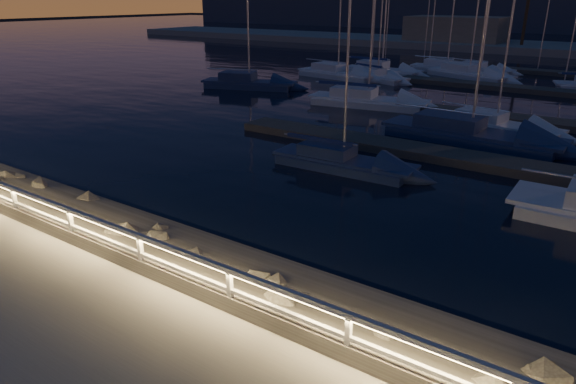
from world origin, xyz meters
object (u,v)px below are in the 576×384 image
object	(u,v)px
sailboat_c	(466,132)
sailboat_m	(445,67)
sailboat_g	(493,123)
guard_rail	(195,266)
sailboat_n	(479,69)
sailboat_b	(340,160)
sailboat_i	(380,70)
sailboat_k	(467,73)
sailboat_j	(336,73)
sailboat_f	(365,99)
sailboat_a	(247,82)
sailboat_e	(376,76)

from	to	relation	value
sailboat_c	sailboat_m	distance (m)	28.18
sailboat_g	guard_rail	bearing A→B (deg)	-81.89
sailboat_g	sailboat_n	size ratio (longest dim) A/B	1.11
sailboat_b	sailboat_i	world-z (taller)	sailboat_i
guard_rail	sailboat_m	bearing A→B (deg)	102.02
sailboat_b	sailboat_n	distance (m)	35.76
sailboat_i	sailboat_k	distance (m)	8.27
sailboat_c	sailboat_j	distance (m)	23.67
sailboat_n	sailboat_k	bearing A→B (deg)	-81.62
guard_rail	sailboat_g	distance (m)	23.23
sailboat_c	sailboat_j	bearing A→B (deg)	139.85
sailboat_i	sailboat_m	bearing A→B (deg)	52.96
sailboat_f	sailboat_j	distance (m)	13.73
sailboat_j	sailboat_n	distance (m)	15.35
sailboat_f	sailboat_k	size ratio (longest dim) A/B	0.96
sailboat_f	sailboat_m	xyz separation A→B (m)	(-1.42, 20.85, -0.02)
sailboat_k	sailboat_m	bearing A→B (deg)	158.85
sailboat_c	sailboat_a	bearing A→B (deg)	165.07
sailboat_j	sailboat_m	xyz separation A→B (m)	(7.12, 10.11, -0.02)
guard_rail	sailboat_j	size ratio (longest dim) A/B	3.08
sailboat_e	guard_rail	bearing A→B (deg)	-50.91
sailboat_e	sailboat_n	world-z (taller)	sailboat_n
sailboat_k	sailboat_m	world-z (taller)	sailboat_k
sailboat_b	sailboat_f	size ratio (longest dim) A/B	0.78
sailboat_g	sailboat_j	xyz separation A→B (m)	(-17.83, 12.91, 0.06)
sailboat_j	sailboat_m	size ratio (longest dim) A/B	1.15
sailboat_i	sailboat_j	size ratio (longest dim) A/B	0.94
sailboat_a	sailboat_m	distance (m)	22.21
guard_rail	sailboat_a	bearing A→B (deg)	127.19
sailboat_g	sailboat_i	xyz separation A→B (m)	(-15.29, 17.21, 0.07)
sailboat_e	sailboat_c	bearing A→B (deg)	-31.84
sailboat_g	sailboat_k	size ratio (longest dim) A/B	0.83
sailboat_a	sailboat_m	bearing A→B (deg)	42.91
sailboat_f	sailboat_g	world-z (taller)	sailboat_f
sailboat_m	sailboat_a	bearing A→B (deg)	-118.63
sailboat_b	sailboat_m	size ratio (longest dim) A/B	0.89
sailboat_j	sailboat_m	world-z (taller)	sailboat_j
sailboat_c	sailboat_f	xyz separation A→B (m)	(-8.75, 5.42, -0.01)
sailboat_c	sailboat_g	bearing A→B (deg)	83.59
sailboat_n	sailboat_b	bearing A→B (deg)	-76.40
sailboat_b	sailboat_a	bearing A→B (deg)	137.50
sailboat_i	sailboat_n	distance (m)	10.50
sailboat_b	sailboat_m	world-z (taller)	sailboat_m
sailboat_c	sailboat_i	xyz separation A→B (m)	(-14.76, 20.47, -0.00)
guard_rail	sailboat_f	distance (m)	26.73
sailboat_m	sailboat_n	size ratio (longest dim) A/B	1.12
sailboat_b	sailboat_k	bearing A→B (deg)	94.50
sailboat_b	guard_rail	bearing A→B (deg)	-78.89
sailboat_k	sailboat_n	bearing A→B (deg)	112.77
sailboat_m	sailboat_n	world-z (taller)	sailboat_m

